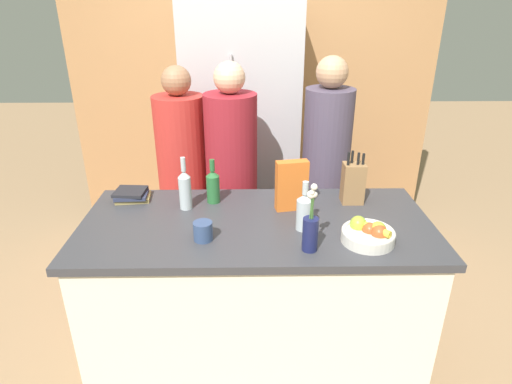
# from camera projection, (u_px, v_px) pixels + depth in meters

# --- Properties ---
(ground_plane) EXTENTS (14.00, 14.00, 0.00)m
(ground_plane) POSITION_uv_depth(u_px,v_px,m) (256.00, 358.00, 2.56)
(ground_plane) COLOR #A37F5B
(kitchen_island) EXTENTS (1.79, 0.82, 0.93)m
(kitchen_island) POSITION_uv_depth(u_px,v_px,m) (256.00, 295.00, 2.37)
(kitchen_island) COLOR silver
(kitchen_island) RESTS_ON ground_plane
(back_wall_wood) EXTENTS (2.99, 0.12, 2.60)m
(back_wall_wood) POSITION_uv_depth(u_px,v_px,m) (253.00, 86.00, 3.58)
(back_wall_wood) COLOR #AD7A4C
(back_wall_wood) RESTS_ON ground_plane
(refrigerator) EXTENTS (0.85, 0.62, 1.98)m
(refrigerator) POSITION_uv_depth(u_px,v_px,m) (242.00, 134.00, 3.38)
(refrigerator) COLOR #B7B7BC
(refrigerator) RESTS_ON ground_plane
(fruit_bowl) EXTENTS (0.25, 0.25, 0.11)m
(fruit_bowl) POSITION_uv_depth(u_px,v_px,m) (369.00, 233.00, 1.99)
(fruit_bowl) COLOR silver
(fruit_bowl) RESTS_ON kitchen_island
(knife_block) EXTENTS (0.12, 0.10, 0.30)m
(knife_block) POSITION_uv_depth(u_px,v_px,m) (353.00, 183.00, 2.35)
(knife_block) COLOR olive
(knife_block) RESTS_ON kitchen_island
(flower_vase) EXTENTS (0.07, 0.07, 0.33)m
(flower_vase) POSITION_uv_depth(u_px,v_px,m) (311.00, 228.00, 1.89)
(flower_vase) COLOR #191E4C
(flower_vase) RESTS_ON kitchen_island
(cereal_box) EXTENTS (0.18, 0.09, 0.27)m
(cereal_box) POSITION_uv_depth(u_px,v_px,m) (292.00, 186.00, 2.26)
(cereal_box) COLOR orange
(cereal_box) RESTS_ON kitchen_island
(coffee_mug) EXTENTS (0.09, 0.13, 0.09)m
(coffee_mug) POSITION_uv_depth(u_px,v_px,m) (203.00, 231.00, 2.00)
(coffee_mug) COLOR #334770
(coffee_mug) RESTS_ON kitchen_island
(book_stack) EXTENTS (0.20, 0.16, 0.06)m
(book_stack) POSITION_uv_depth(u_px,v_px,m) (132.00, 195.00, 2.41)
(book_stack) COLOR #99844C
(book_stack) RESTS_ON kitchen_island
(bottle_oil) EXTENTS (0.08, 0.08, 0.25)m
(bottle_oil) POSITION_uv_depth(u_px,v_px,m) (304.00, 211.00, 2.07)
(bottle_oil) COLOR #B2BCC1
(bottle_oil) RESTS_ON kitchen_island
(bottle_vinegar) EXTENTS (0.07, 0.07, 0.29)m
(bottle_vinegar) POSITION_uv_depth(u_px,v_px,m) (185.00, 189.00, 2.28)
(bottle_vinegar) COLOR #B2BCC1
(bottle_vinegar) RESTS_ON kitchen_island
(bottle_wine) EXTENTS (0.07, 0.07, 0.25)m
(bottle_wine) POSITION_uv_depth(u_px,v_px,m) (213.00, 186.00, 2.36)
(bottle_wine) COLOR #286633
(bottle_wine) RESTS_ON kitchen_island
(person_at_sink) EXTENTS (0.33, 0.33, 1.60)m
(person_at_sink) POSITION_uv_depth(u_px,v_px,m) (183.00, 172.00, 2.88)
(person_at_sink) COLOR #383842
(person_at_sink) RESTS_ON ground_plane
(person_in_blue) EXTENTS (0.33, 0.33, 1.64)m
(person_in_blue) POSITION_uv_depth(u_px,v_px,m) (232.00, 175.00, 2.78)
(person_in_blue) COLOR #383842
(person_in_blue) RESTS_ON ground_plane
(person_in_red_tee) EXTENTS (0.31, 0.31, 1.67)m
(person_in_red_tee) POSITION_uv_depth(u_px,v_px,m) (325.00, 170.00, 2.80)
(person_in_red_tee) COLOR #383842
(person_in_red_tee) RESTS_ON ground_plane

